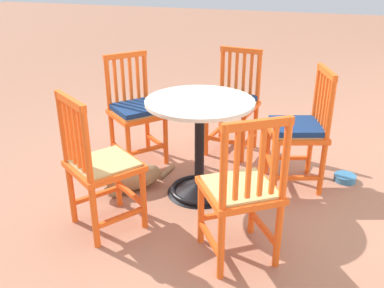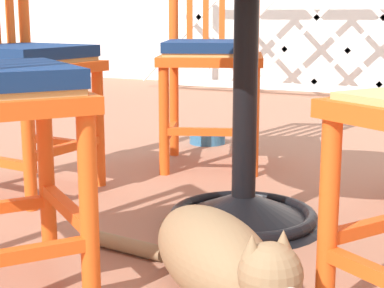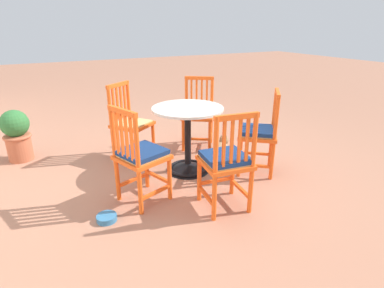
# 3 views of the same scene
# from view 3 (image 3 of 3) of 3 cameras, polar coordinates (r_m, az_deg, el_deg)

# --- Properties ---
(ground_plane) EXTENTS (24.00, 24.00, 0.00)m
(ground_plane) POSITION_cam_3_polar(r_m,az_deg,el_deg) (3.54, 1.08, -4.57)
(ground_plane) COLOR #A36B51
(cafe_table) EXTENTS (0.76, 0.76, 0.73)m
(cafe_table) POSITION_cam_3_polar(r_m,az_deg,el_deg) (3.40, -0.78, -0.51)
(cafe_table) COLOR black
(cafe_table) RESTS_ON ground_plane
(orange_chair_facing_out) EXTENTS (0.56, 0.56, 0.91)m
(orange_chair_facing_out) POSITION_cam_3_polar(r_m,az_deg,el_deg) (3.40, 12.32, 1.93)
(orange_chair_facing_out) COLOR #EA5619
(orange_chair_facing_out) RESTS_ON ground_plane
(orange_chair_at_corner) EXTENTS (0.55, 0.55, 0.91)m
(orange_chair_at_corner) POSITION_cam_3_polar(r_m,az_deg,el_deg) (4.05, 1.12, 5.39)
(orange_chair_at_corner) COLOR #EA5619
(orange_chair_at_corner) RESTS_ON ground_plane
(orange_chair_near_fence) EXTENTS (0.56, 0.56, 0.91)m
(orange_chair_near_fence) POSITION_cam_3_polar(r_m,az_deg,el_deg) (3.75, -11.29, 3.63)
(orange_chair_near_fence) COLOR #EA5619
(orange_chair_near_fence) RESTS_ON ground_plane
(orange_chair_tucked_in) EXTENTS (0.51, 0.51, 0.91)m
(orange_chair_tucked_in) POSITION_cam_3_polar(r_m,az_deg,el_deg) (2.79, -9.56, -2.26)
(orange_chair_tucked_in) COLOR #EA5619
(orange_chair_tucked_in) RESTS_ON ground_plane
(orange_chair_by_planter) EXTENTS (0.45, 0.45, 0.91)m
(orange_chair_by_planter) POSITION_cam_3_polar(r_m,az_deg,el_deg) (2.66, 6.33, -3.31)
(orange_chair_by_planter) COLOR #EA5619
(orange_chair_by_planter) RESTS_ON ground_plane
(tabby_cat) EXTENTS (0.65, 0.46, 0.23)m
(tabby_cat) POSITION_cam_3_polar(r_m,az_deg,el_deg) (3.81, 5.32, -1.20)
(tabby_cat) COLOR #8E704C
(tabby_cat) RESTS_ON ground_plane
(terracotta_planter) EXTENTS (0.32, 0.32, 0.62)m
(terracotta_planter) POSITION_cam_3_polar(r_m,az_deg,el_deg) (4.21, -29.65, 1.60)
(terracotta_planter) COLOR #B25B3D
(terracotta_planter) RESTS_ON ground_plane
(pet_water_bowl) EXTENTS (0.17, 0.17, 0.05)m
(pet_water_bowl) POSITION_cam_3_polar(r_m,az_deg,el_deg) (2.76, -15.48, -13.03)
(pet_water_bowl) COLOR teal
(pet_water_bowl) RESTS_ON ground_plane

